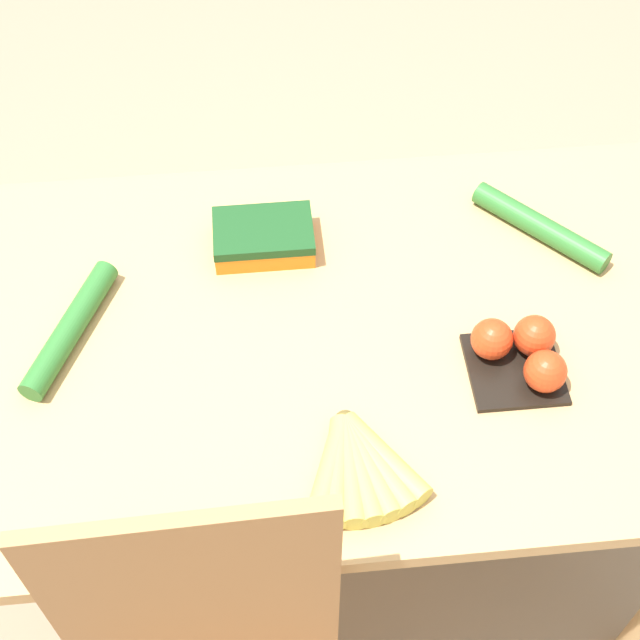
# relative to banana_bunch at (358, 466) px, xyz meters

# --- Properties ---
(ground_plane) EXTENTS (12.00, 12.00, 0.00)m
(ground_plane) POSITION_rel_banana_bunch_xyz_m (0.03, -0.27, -0.78)
(ground_plane) COLOR gray
(dining_table) EXTENTS (1.36, 0.82, 0.76)m
(dining_table) POSITION_rel_banana_bunch_xyz_m (0.03, -0.27, -0.13)
(dining_table) COLOR tan
(dining_table) RESTS_ON ground_plane
(banana_bunch) EXTENTS (0.19, 0.19, 0.04)m
(banana_bunch) POSITION_rel_banana_bunch_xyz_m (0.00, 0.00, 0.00)
(banana_bunch) COLOR brown
(banana_bunch) RESTS_ON dining_table
(tomato_pack) EXTENTS (0.15, 0.15, 0.08)m
(tomato_pack) POSITION_rel_banana_bunch_xyz_m (-0.28, -0.17, 0.02)
(tomato_pack) COLOR black
(tomato_pack) RESTS_ON dining_table
(carrot_bag) EXTENTS (0.18, 0.12, 0.05)m
(carrot_bag) POSITION_rel_banana_bunch_xyz_m (0.11, -0.47, 0.01)
(carrot_bag) COLOR orange
(carrot_bag) RESTS_ON dining_table
(cucumber_near) EXTENTS (0.15, 0.26, 0.04)m
(cucumber_near) POSITION_rel_banana_bunch_xyz_m (0.44, -0.30, 0.00)
(cucumber_near) COLOR #2D702D
(cucumber_near) RESTS_ON dining_table
(cucumber_far) EXTENTS (0.21, 0.23, 0.04)m
(cucumber_far) POSITION_rel_banana_bunch_xyz_m (-0.39, -0.45, 0.00)
(cucumber_far) COLOR #2D702D
(cucumber_far) RESTS_ON dining_table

